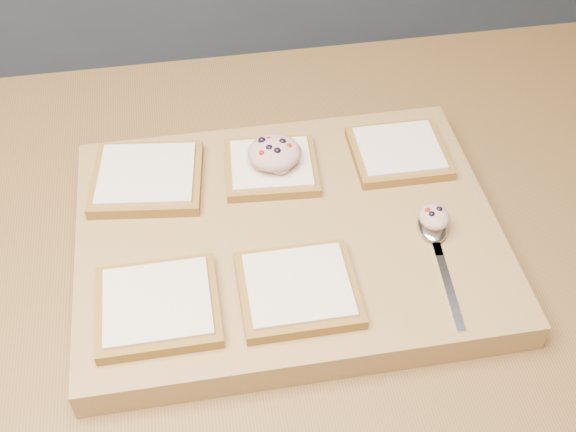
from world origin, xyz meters
The scene contains 10 objects.
island_counter centered at (0.00, 0.00, 0.45)m, with size 2.00×0.80×0.90m.
cutting_board centered at (0.00, 0.00, 0.92)m, with size 0.47×0.36×0.04m, color #AA7B49.
bread_far_left centered at (-0.16, 0.10, 0.95)m, with size 0.14×0.13×0.02m.
bread_far_center centered at (-0.01, 0.09, 0.95)m, with size 0.12×0.11×0.02m.
bread_far_right centered at (0.15, 0.09, 0.95)m, with size 0.12×0.11×0.02m.
bread_near_left centered at (-0.15, -0.09, 0.95)m, with size 0.12×0.11×0.02m.
bread_near_center centered at (-0.01, -0.09, 0.95)m, with size 0.12×0.11×0.02m.
tuna_salad_dollop centered at (0.00, 0.09, 0.97)m, with size 0.06×0.06×0.03m.
spoon centered at (0.15, -0.04, 0.94)m, with size 0.04×0.16×0.01m.
spoon_salad centered at (0.16, -0.03, 0.96)m, with size 0.03×0.04×0.02m.
Camera 1 is at (-0.09, -0.54, 1.54)m, focal length 45.00 mm.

